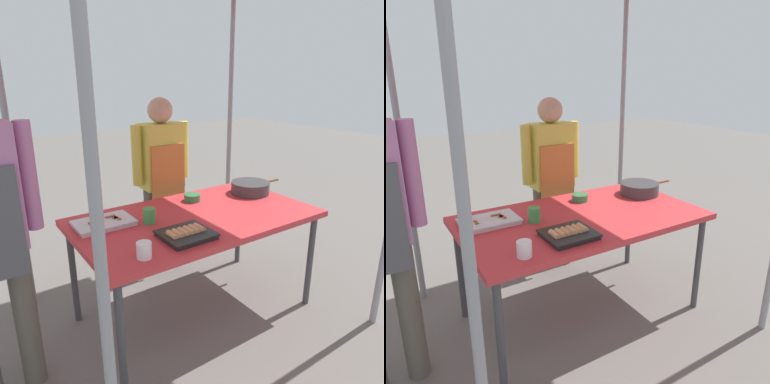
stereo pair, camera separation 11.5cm
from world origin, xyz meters
The scene contains 9 objects.
ground_plane centered at (0.00, 0.00, 0.00)m, with size 18.00×18.00×0.00m, color #66605B.
stall_table centered at (0.00, 0.00, 0.70)m, with size 1.60×0.90×0.75m.
tray_grilled_sausages centered at (-0.25, -0.25, 0.77)m, with size 0.29×0.27×0.05m.
tray_meat_skewers centered at (-0.57, 0.18, 0.77)m, with size 0.36×0.24×0.04m.
cooking_wok centered at (0.63, 0.15, 0.80)m, with size 0.46×0.30×0.09m.
condiment_bowl centered at (0.14, 0.25, 0.78)m, with size 0.12×0.12×0.05m, color #33723F.
drink_cup_near_edge centered at (-0.32, 0.06, 0.80)m, with size 0.08×0.08×0.10m, color #3F994C.
drink_cup_by_wok centered at (-0.56, -0.33, 0.79)m, with size 0.08×0.08×0.09m, color white.
vendor_woman centered at (0.14, 0.70, 0.87)m, with size 0.52×0.22×1.48m.
Camera 2 is at (-1.21, -1.91, 1.64)m, focal length 33.91 mm.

